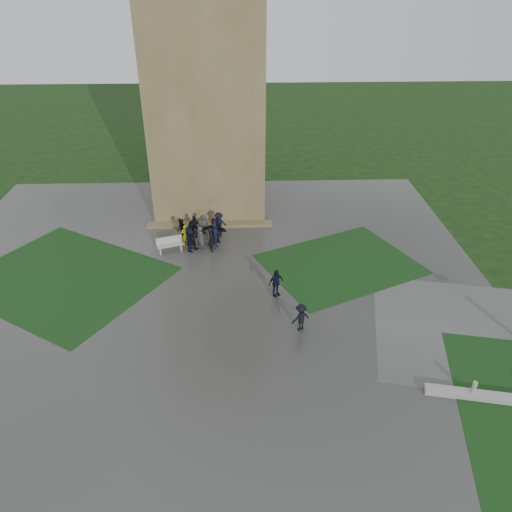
{
  "coord_description": "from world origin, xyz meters",
  "views": [
    {
      "loc": [
        2.25,
        -21.68,
        16.54
      ],
      "look_at": [
        3.13,
        4.2,
        1.2
      ],
      "focal_mm": 35.0,
      "sensor_mm": 36.0,
      "label": 1
    }
  ],
  "objects_px": {
    "tower": "(207,85)",
    "bench": "(170,244)",
    "pedestrian_near": "(301,317)",
    "pedestrian_mid": "(276,283)"
  },
  "relations": [
    {
      "from": "bench",
      "to": "pedestrian_near",
      "type": "bearing_deg",
      "value": -66.15
    },
    {
      "from": "pedestrian_mid",
      "to": "pedestrian_near",
      "type": "xyz_separation_m",
      "value": [
        1.07,
        -3.12,
        -0.07
      ]
    },
    {
      "from": "pedestrian_mid",
      "to": "pedestrian_near",
      "type": "distance_m",
      "value": 3.3
    },
    {
      "from": "tower",
      "to": "pedestrian_near",
      "type": "distance_m",
      "value": 19.04
    },
    {
      "from": "bench",
      "to": "pedestrian_near",
      "type": "height_order",
      "value": "pedestrian_near"
    },
    {
      "from": "tower",
      "to": "bench",
      "type": "bearing_deg",
      "value": -107.08
    },
    {
      "from": "tower",
      "to": "pedestrian_mid",
      "type": "height_order",
      "value": "tower"
    },
    {
      "from": "tower",
      "to": "bench",
      "type": "xyz_separation_m",
      "value": [
        -2.45,
        -7.96,
        -8.47
      ]
    },
    {
      "from": "pedestrian_mid",
      "to": "tower",
      "type": "bearing_deg",
      "value": 76.27
    },
    {
      "from": "bench",
      "to": "pedestrian_near",
      "type": "distance_m",
      "value": 11.39
    }
  ]
}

